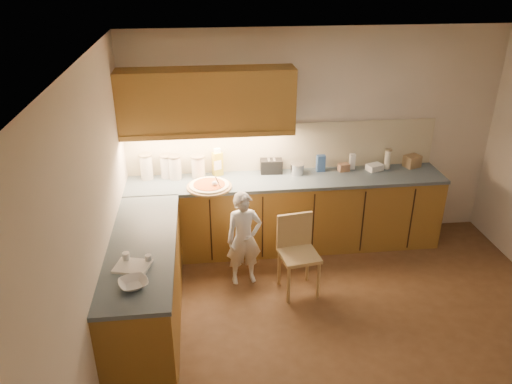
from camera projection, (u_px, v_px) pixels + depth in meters
room at (370, 176)px, 4.08m from camera, size 4.54×4.50×2.62m
l_counter at (245, 234)px, 5.63m from camera, size 3.77×2.62×0.92m
backsplash at (283, 147)px, 6.02m from camera, size 3.75×0.02×0.58m
upper_cabinets at (207, 101)px, 5.51m from camera, size 1.95×0.36×0.73m
pizza_on_board at (209, 186)px, 5.64m from camera, size 0.51×0.51×0.21m
child at (244, 239)px, 5.38m from camera, size 0.43×0.31×1.08m
wooden_chair at (297, 248)px, 5.28m from camera, size 0.44×0.44×0.86m
mixing_bowl at (133, 284)px, 3.96m from camera, size 0.29×0.29×0.06m
canister_a at (146, 167)px, 5.81m from camera, size 0.15×0.15×0.31m
canister_b at (167, 166)px, 5.86m from camera, size 0.16×0.16×0.28m
canister_c at (175, 167)px, 5.82m from camera, size 0.15×0.15×0.29m
canister_d at (198, 166)px, 5.86m from camera, size 0.17×0.17×0.27m
oil_jug at (218, 163)px, 5.91m from camera, size 0.13×0.12×0.34m
toaster at (271, 166)px, 6.00m from camera, size 0.27×0.16×0.17m
steel_pot at (297, 169)px, 5.98m from camera, size 0.17×0.17×0.13m
blue_box at (321, 163)px, 6.04m from camera, size 0.10×0.07×0.20m
card_box_a at (344, 167)px, 6.07m from camera, size 0.14×0.11×0.09m
white_bottle at (352, 161)px, 6.11m from camera, size 0.07×0.07×0.19m
flat_pack at (375, 167)px, 6.09m from camera, size 0.22×0.19×0.08m
tall_jar at (388, 159)px, 6.10m from camera, size 0.08×0.08×0.25m
card_box_b at (412, 161)px, 6.18m from camera, size 0.23×0.20×0.15m
dough_cloth at (132, 266)px, 4.21m from camera, size 0.34×0.29×0.02m
spice_jar_a at (126, 257)px, 4.28m from camera, size 0.07×0.07×0.08m
spice_jar_b at (148, 259)px, 4.27m from camera, size 0.07×0.07×0.07m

